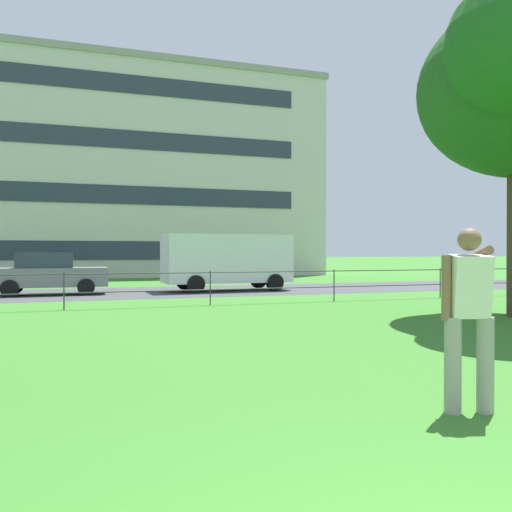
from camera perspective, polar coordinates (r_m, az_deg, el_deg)
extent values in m
cube|color=#424247|center=(20.70, -14.07, -3.85)|extent=(80.00, 6.05, 0.01)
cylinder|color=#333833|center=(14.99, -20.02, -3.59)|extent=(0.04, 0.04, 1.00)
cylinder|color=#333833|center=(15.41, -4.96, -3.46)|extent=(0.04, 0.04, 1.00)
cylinder|color=#333833|center=(16.81, 8.42, -3.14)|extent=(0.04, 0.04, 1.00)
cylinder|color=#333833|center=(18.96, 19.26, -2.75)|extent=(0.04, 0.04, 1.00)
cylinder|color=#333833|center=(15.07, -12.38, -3.75)|extent=(35.98, 0.03, 0.03)
cylinder|color=#333833|center=(15.05, -12.38, -1.85)|extent=(35.98, 0.03, 0.03)
sphere|color=#215C1E|center=(15.45, 24.77, 13.07)|extent=(2.79, 2.79, 2.79)
cylinder|color=gray|center=(5.49, 20.46, -10.99)|extent=(0.16, 0.16, 0.92)
cylinder|color=gray|center=(5.62, 23.51, -10.72)|extent=(0.16, 0.16, 0.92)
cube|color=silver|center=(5.46, 22.03, -3.04)|extent=(0.42, 0.37, 0.61)
sphere|color=brown|center=(5.45, 22.04, 1.66)|extent=(0.22, 0.22, 0.22)
cylinder|color=brown|center=(5.80, 22.55, -0.10)|extent=(0.25, 0.63, 0.23)
cylinder|color=brown|center=(5.36, 19.85, -3.24)|extent=(0.09, 0.09, 0.62)
cube|color=slate|center=(20.55, -21.36, -2.12)|extent=(4.00, 1.70, 0.68)
cube|color=#2D3847|center=(20.54, -21.79, -0.40)|extent=(1.90, 1.52, 0.56)
cylinder|color=black|center=(21.36, -17.93, -2.93)|extent=(0.60, 0.20, 0.60)
cylinder|color=black|center=(19.74, -17.87, -3.21)|extent=(0.60, 0.20, 0.60)
cylinder|color=black|center=(21.47, -24.57, -2.93)|extent=(0.60, 0.20, 0.60)
cylinder|color=black|center=(19.87, -25.05, -3.20)|extent=(0.60, 0.20, 0.60)
cube|color=white|center=(21.18, -3.18, -0.26)|extent=(5.05, 2.10, 1.90)
cube|color=#283342|center=(21.84, 1.84, 0.63)|extent=(0.17, 1.67, 0.76)
cylinder|color=black|center=(22.63, 0.25, -2.62)|extent=(0.69, 0.26, 0.68)
cylinder|color=black|center=(20.90, 2.04, -2.88)|extent=(0.69, 0.26, 0.68)
cylinder|color=black|center=(21.73, -7.69, -2.76)|extent=(0.69, 0.26, 0.68)
cylinder|color=black|center=(19.92, -6.53, -3.04)|extent=(0.69, 0.26, 0.68)
cube|color=beige|center=(38.20, -18.99, 7.97)|extent=(32.04, 11.59, 13.15)
cube|color=gray|center=(39.67, -19.01, 17.71)|extent=(32.28, 11.83, 0.40)
cube|color=#283342|center=(32.05, -19.04, 0.58)|extent=(26.91, 0.06, 1.10)
cube|color=#283342|center=(32.23, -19.05, 6.43)|extent=(26.91, 0.06, 1.10)
cube|color=#283342|center=(32.74, -19.07, 12.16)|extent=(26.91, 0.06, 1.10)
cube|color=#283342|center=(33.56, -19.08, 17.66)|extent=(26.91, 0.06, 1.10)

